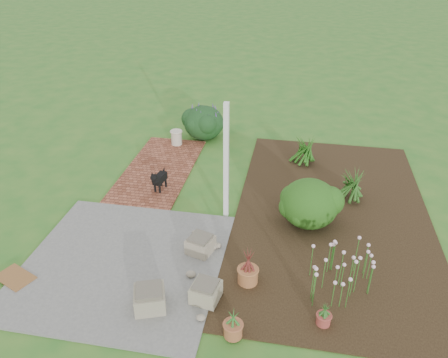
% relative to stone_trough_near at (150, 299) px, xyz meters
% --- Properties ---
extents(ground, '(80.00, 80.00, 0.00)m').
position_rel_stone_trough_near_xyz_m(ground, '(0.42, 2.67, -0.20)').
color(ground, '#276820').
rests_on(ground, ground).
extents(concrete_patio, '(3.50, 3.50, 0.04)m').
position_rel_stone_trough_near_xyz_m(concrete_patio, '(-0.83, 0.92, -0.18)').
color(concrete_patio, '#61605E').
rests_on(concrete_patio, ground).
extents(brick_path, '(1.60, 3.50, 0.04)m').
position_rel_stone_trough_near_xyz_m(brick_path, '(-1.28, 4.42, -0.18)').
color(brick_path, brown).
rests_on(brick_path, ground).
extents(garden_bed, '(4.00, 7.00, 0.03)m').
position_rel_stone_trough_near_xyz_m(garden_bed, '(2.92, 3.17, -0.18)').
color(garden_bed, black).
rests_on(garden_bed, ground).
extents(veranda_post, '(0.10, 0.10, 2.50)m').
position_rel_stone_trough_near_xyz_m(veranda_post, '(0.72, 2.77, 1.05)').
color(veranda_post, white).
rests_on(veranda_post, ground).
extents(stone_trough_near, '(0.61, 0.61, 0.32)m').
position_rel_stone_trough_near_xyz_m(stone_trough_near, '(0.00, 0.00, 0.00)').
color(stone_trough_near, '#7A765B').
rests_on(stone_trough_near, concrete_patio).
extents(stone_trough_mid, '(0.50, 0.50, 0.29)m').
position_rel_stone_trough_near_xyz_m(stone_trough_mid, '(0.83, 0.32, -0.02)').
color(stone_trough_mid, gray).
rests_on(stone_trough_mid, concrete_patio).
extents(stone_trough_far, '(0.54, 0.54, 0.29)m').
position_rel_stone_trough_near_xyz_m(stone_trough_far, '(0.47, 1.48, -0.01)').
color(stone_trough_far, gray).
rests_on(stone_trough_far, concrete_patio).
extents(coir_doormat, '(0.76, 0.64, 0.02)m').
position_rel_stone_trough_near_xyz_m(coir_doormat, '(-2.51, 0.20, -0.15)').
color(coir_doormat, brown).
rests_on(coir_doormat, concrete_patio).
extents(black_dog, '(0.26, 0.59, 0.51)m').
position_rel_stone_trough_near_xyz_m(black_dog, '(-0.95, 3.42, 0.15)').
color(black_dog, black).
rests_on(black_dog, brick_path).
extents(cream_ceramic_urn, '(0.39, 0.39, 0.39)m').
position_rel_stone_trough_near_xyz_m(cream_ceramic_urn, '(-1.23, 5.86, 0.04)').
color(cream_ceramic_urn, beige).
rests_on(cream_ceramic_urn, brick_path).
extents(evergreen_shrub, '(1.24, 1.24, 0.98)m').
position_rel_stone_trough_near_xyz_m(evergreen_shrub, '(2.41, 2.77, 0.32)').
color(evergreen_shrub, '#123E0E').
rests_on(evergreen_shrub, garden_bed).
extents(agapanthus_clump_back, '(1.12, 1.12, 0.82)m').
position_rel_stone_trough_near_xyz_m(agapanthus_clump_back, '(3.31, 3.89, 0.24)').
color(agapanthus_clump_back, '#113A13').
rests_on(agapanthus_clump_back, garden_bed).
extents(agapanthus_clump_front, '(1.26, 1.26, 0.84)m').
position_rel_stone_trough_near_xyz_m(agapanthus_clump_front, '(2.25, 5.41, 0.25)').
color(agapanthus_clump_front, '#14430C').
rests_on(agapanthus_clump_front, garden_bed).
extents(pink_flower_patch, '(1.48, 1.48, 0.74)m').
position_rel_stone_trough_near_xyz_m(pink_flower_patch, '(2.97, 0.97, 0.20)').
color(pink_flower_patch, '#113D0F').
rests_on(pink_flower_patch, garden_bed).
extents(terracotta_pot_bronze, '(0.44, 0.44, 0.28)m').
position_rel_stone_trough_near_xyz_m(terracotta_pot_bronze, '(1.44, 0.85, -0.03)').
color(terracotta_pot_bronze, '#9E6035').
rests_on(terracotta_pot_bronze, garden_bed).
extents(terracotta_pot_small_left, '(0.29, 0.29, 0.18)m').
position_rel_stone_trough_near_xyz_m(terracotta_pot_small_left, '(2.69, 0.16, -0.08)').
color(terracotta_pot_small_left, '#973C33').
rests_on(terracotta_pot_small_left, garden_bed).
extents(terracotta_pot_small_right, '(0.35, 0.35, 0.23)m').
position_rel_stone_trough_near_xyz_m(terracotta_pot_small_right, '(1.38, -0.31, -0.05)').
color(terracotta_pot_small_right, '#975433').
rests_on(terracotta_pot_small_right, garden_bed).
extents(purple_flowering_bush, '(1.49, 1.49, 0.96)m').
position_rel_stone_trough_near_xyz_m(purple_flowering_bush, '(-0.60, 6.52, 0.28)').
color(purple_flowering_bush, black).
rests_on(purple_flowering_bush, ground).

